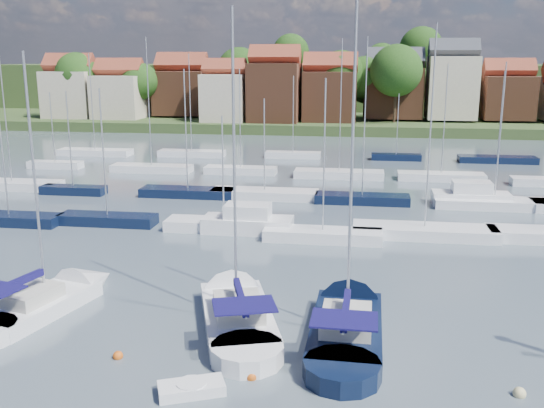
# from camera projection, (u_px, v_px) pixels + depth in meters

# --- Properties ---
(ground) EXTENTS (260.00, 260.00, 0.00)m
(ground) POSITION_uv_depth(u_px,v_px,m) (330.00, 184.00, 65.91)
(ground) COLOR #42505A
(ground) RESTS_ON ground
(sailboat_left) EXTENTS (5.41, 11.21, 14.77)m
(sailboat_left) POSITION_uv_depth(u_px,v_px,m) (56.00, 299.00, 33.27)
(sailboat_left) COLOR white
(sailboat_left) RESTS_ON ground
(sailboat_centre) EXTENTS (6.99, 12.95, 16.98)m
(sailboat_centre) POSITION_uv_depth(u_px,v_px,m) (234.00, 306.00, 32.31)
(sailboat_centre) COLOR white
(sailboat_centre) RESTS_ON ground
(sailboat_navy) EXTENTS (3.54, 12.69, 17.45)m
(sailboat_navy) POSITION_uv_depth(u_px,v_px,m) (348.00, 317.00, 30.86)
(sailboat_navy) COLOR black
(sailboat_navy) RESTS_ON ground
(tender) EXTENTS (2.93, 2.18, 0.57)m
(tender) POSITION_uv_depth(u_px,v_px,m) (191.00, 388.00, 24.43)
(tender) COLOR white
(tender) RESTS_ON ground
(buoy_c) EXTENTS (0.47, 0.47, 0.47)m
(buoy_c) POSITION_uv_depth(u_px,v_px,m) (118.00, 358.00, 27.38)
(buoy_c) COLOR #D85914
(buoy_c) RESTS_ON ground
(buoy_d) EXTENTS (0.53, 0.53, 0.53)m
(buoy_d) POSITION_uv_depth(u_px,v_px,m) (251.00, 378.00, 25.63)
(buoy_d) COLOR #D85914
(buoy_d) RESTS_ON ground
(buoy_e) EXTENTS (0.42, 0.42, 0.42)m
(buoy_e) POSITION_uv_depth(u_px,v_px,m) (328.00, 309.00, 32.75)
(buoy_e) COLOR #D85914
(buoy_e) RESTS_ON ground
(buoy_f) EXTENTS (0.53, 0.53, 0.53)m
(buoy_f) POSITION_uv_depth(u_px,v_px,m) (519.00, 396.00, 24.30)
(buoy_f) COLOR beige
(buoy_f) RESTS_ON ground
(marina_field) EXTENTS (79.62, 41.41, 15.93)m
(marina_field) POSITION_uv_depth(u_px,v_px,m) (346.00, 190.00, 60.87)
(marina_field) COLOR white
(marina_field) RESTS_ON ground
(far_shore_town) EXTENTS (212.46, 90.00, 22.27)m
(far_shore_town) POSITION_uv_depth(u_px,v_px,m) (360.00, 95.00, 153.67)
(far_shore_town) COLOR #394C26
(far_shore_town) RESTS_ON ground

